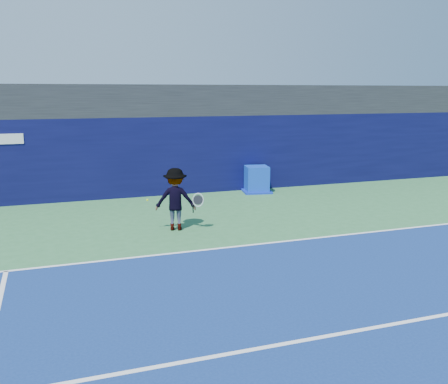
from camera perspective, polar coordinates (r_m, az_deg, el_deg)
The scene contains 8 objects.
ground at distance 10.19m, azimuth 4.85°, elevation -11.39°, with size 80.00×80.00×0.00m, color #326F3E.
baseline at distance 12.81m, azimuth -0.64°, elevation -6.47°, with size 24.00×0.10×0.01m, color white.
service_line at distance 8.57m, azimuth 10.51°, elevation -16.10°, with size 24.00×0.10×0.01m, color white.
stadium_band at distance 20.43m, azimuth -8.41°, elevation 10.34°, with size 36.00×3.00×1.20m, color black.
back_wall_assembly at distance 19.60m, azimuth -7.68°, elevation 4.16°, with size 36.00×1.03×3.00m.
equipment_cart at distance 19.88m, azimuth 3.76°, elevation 1.35°, with size 1.26×1.26×1.04m.
tennis_player at distance 14.40m, azimuth -5.56°, elevation -0.82°, with size 1.41×0.98×1.80m.
tennis_ball at distance 14.24m, azimuth -8.75°, elevation -0.90°, with size 0.06×0.06×0.06m.
Camera 1 is at (-3.87, -8.56, 3.94)m, focal length 40.00 mm.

